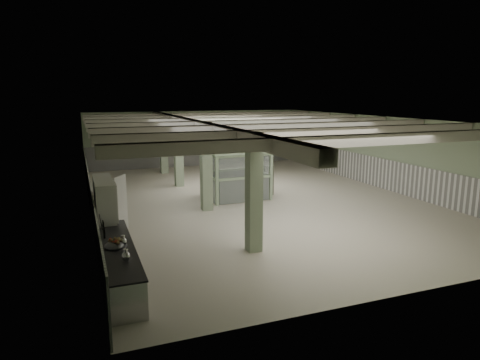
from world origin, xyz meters
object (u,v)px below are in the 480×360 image
object	(u,v)px
walkin_cooler	(106,213)
guard_booth	(235,164)
prep_counter	(118,263)
filing_cabinet	(266,179)

from	to	relation	value
walkin_cooler	guard_booth	distance (m)	7.47
prep_counter	walkin_cooler	xyz separation A→B (m)	(-0.08, 2.88, 0.55)
walkin_cooler	filing_cabinet	size ratio (longest dim) A/B	1.56
prep_counter	guard_booth	bearing A→B (deg)	51.22
prep_counter	guard_booth	world-z (taller)	guard_booth
guard_booth	filing_cabinet	size ratio (longest dim) A/B	2.06
walkin_cooler	guard_booth	world-z (taller)	guard_booth
walkin_cooler	filing_cabinet	world-z (taller)	walkin_cooler
walkin_cooler	guard_booth	xyz separation A→B (m)	(5.97, 4.45, 0.57)
prep_counter	filing_cabinet	bearing A→B (deg)	44.76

